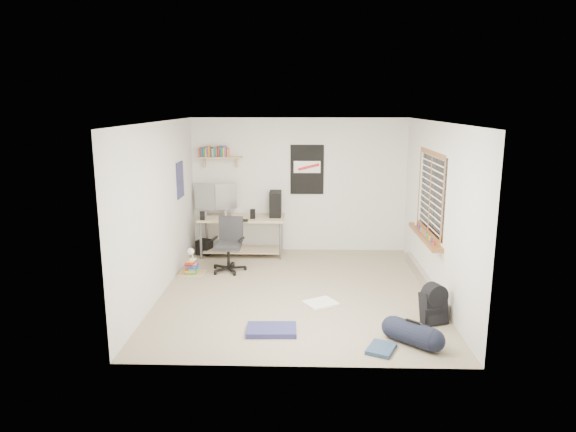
{
  "coord_description": "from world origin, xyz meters",
  "views": [
    {
      "loc": [
        0.07,
        -7.26,
        2.75
      ],
      "look_at": [
        -0.15,
        0.23,
        1.1
      ],
      "focal_mm": 32.0,
      "sensor_mm": 36.0,
      "label": 1
    }
  ],
  "objects_px": {
    "office_chair": "(228,243)",
    "book_stack": "(192,265)",
    "duffel_bag": "(412,333)",
    "backpack": "(434,308)",
    "desk": "(242,236)"
  },
  "relations": [
    {
      "from": "backpack",
      "to": "book_stack",
      "type": "distance_m",
      "value": 3.95
    },
    {
      "from": "desk",
      "to": "book_stack",
      "type": "height_order",
      "value": "desk"
    },
    {
      "from": "office_chair",
      "to": "backpack",
      "type": "bearing_deg",
      "value": -26.43
    },
    {
      "from": "desk",
      "to": "backpack",
      "type": "distance_m",
      "value": 4.06
    },
    {
      "from": "backpack",
      "to": "desk",
      "type": "bearing_deg",
      "value": 112.34
    },
    {
      "from": "office_chair",
      "to": "duffel_bag",
      "type": "relative_size",
      "value": 1.7
    },
    {
      "from": "duffel_bag",
      "to": "backpack",
      "type": "bearing_deg",
      "value": 99.37
    },
    {
      "from": "duffel_bag",
      "to": "book_stack",
      "type": "bearing_deg",
      "value": -176.71
    },
    {
      "from": "backpack",
      "to": "book_stack",
      "type": "xyz_separation_m",
      "value": [
        -3.5,
        1.84,
        -0.05
      ]
    },
    {
      "from": "desk",
      "to": "book_stack",
      "type": "xyz_separation_m",
      "value": [
        -0.71,
        -1.11,
        -0.22
      ]
    },
    {
      "from": "office_chair",
      "to": "duffel_bag",
      "type": "distance_m",
      "value": 3.66
    },
    {
      "from": "backpack",
      "to": "duffel_bag",
      "type": "distance_m",
      "value": 0.74
    },
    {
      "from": "office_chair",
      "to": "book_stack",
      "type": "xyz_separation_m",
      "value": [
        -0.59,
        -0.17,
        -0.34
      ]
    },
    {
      "from": "desk",
      "to": "duffel_bag",
      "type": "height_order",
      "value": "desk"
    },
    {
      "from": "office_chair",
      "to": "book_stack",
      "type": "bearing_deg",
      "value": -156.16
    }
  ]
}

